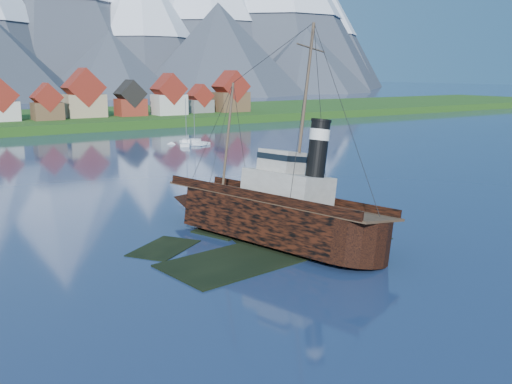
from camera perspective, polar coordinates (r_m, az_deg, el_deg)
ground at (r=63.23m, az=0.56°, el=-5.71°), size 1400.00×1400.00×0.00m
shoal at (r=65.98m, az=0.83°, el=-5.27°), size 31.71×21.24×1.14m
shore_bank at (r=223.66m, az=-24.18°, el=6.06°), size 600.00×80.00×3.20m
seawall at (r=186.33m, az=-22.36°, el=5.21°), size 600.00×2.50×2.00m
tugboat_wreck at (r=66.73m, az=0.69°, el=-1.85°), size 7.64×32.90×26.07m
sailboat_d at (r=152.35m, az=-6.96°, el=4.80°), size 6.85×9.16×12.71m
sailboat_e at (r=154.93m, az=-6.15°, el=4.92°), size 5.09×9.66×10.90m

